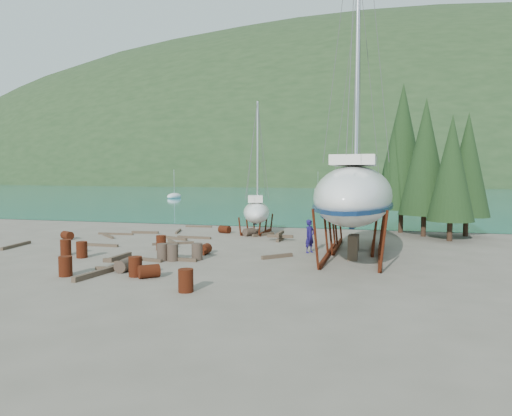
% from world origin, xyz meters
% --- Properties ---
extents(ground, '(600.00, 600.00, 0.00)m').
position_xyz_m(ground, '(0.00, 0.00, 0.00)').
color(ground, '#635B4E').
rests_on(ground, ground).
extents(bay_water, '(700.00, 700.00, 0.00)m').
position_xyz_m(bay_water, '(0.00, 315.00, 0.01)').
color(bay_water, '#1B7389').
rests_on(bay_water, ground).
extents(far_hill, '(800.00, 360.00, 110.00)m').
position_xyz_m(far_hill, '(0.00, 320.00, 0.00)').
color(far_hill, '#1F341A').
rests_on(far_hill, ground).
extents(far_house_left, '(6.60, 5.60, 5.60)m').
position_xyz_m(far_house_left, '(-60.00, 190.00, 2.92)').
color(far_house_left, beige).
rests_on(far_house_left, ground).
extents(far_house_center, '(6.60, 5.60, 5.60)m').
position_xyz_m(far_house_center, '(-20.00, 190.00, 2.92)').
color(far_house_center, beige).
rests_on(far_house_center, ground).
extents(far_house_right, '(6.60, 5.60, 5.60)m').
position_xyz_m(far_house_right, '(30.00, 190.00, 2.92)').
color(far_house_right, beige).
rests_on(far_house_right, ground).
extents(cypress_near_right, '(3.60, 3.60, 10.00)m').
position_xyz_m(cypress_near_right, '(12.50, 12.00, 5.79)').
color(cypress_near_right, black).
rests_on(cypress_near_right, ground).
extents(cypress_mid_right, '(3.06, 3.06, 8.50)m').
position_xyz_m(cypress_mid_right, '(14.00, 10.00, 4.92)').
color(cypress_mid_right, black).
rests_on(cypress_mid_right, ground).
extents(cypress_back_left, '(4.14, 4.14, 11.50)m').
position_xyz_m(cypress_back_left, '(11.00, 14.00, 6.66)').
color(cypress_back_left, black).
rests_on(cypress_back_left, ground).
extents(cypress_far_right, '(3.24, 3.24, 9.00)m').
position_xyz_m(cypress_far_right, '(15.50, 13.00, 5.21)').
color(cypress_far_right, black).
rests_on(cypress_far_right, ground).
extents(moored_boat_left, '(2.00, 5.00, 6.05)m').
position_xyz_m(moored_boat_left, '(-30.00, 60.00, 0.39)').
color(moored_boat_left, silver).
rests_on(moored_boat_left, ground).
extents(moored_boat_mid, '(2.00, 5.00, 6.05)m').
position_xyz_m(moored_boat_mid, '(10.00, 80.00, 0.39)').
color(moored_boat_mid, silver).
rests_on(moored_boat_mid, ground).
extents(moored_boat_far, '(2.00, 5.00, 6.05)m').
position_xyz_m(moored_boat_far, '(-8.00, 110.00, 0.39)').
color(moored_boat_far, silver).
rests_on(moored_boat_far, ground).
extents(large_sailboat_near, '(4.06, 13.51, 21.20)m').
position_xyz_m(large_sailboat_near, '(8.06, 1.82, 3.41)').
color(large_sailboat_near, silver).
rests_on(large_sailboat_near, ground).
extents(large_sailboat_far, '(4.71, 10.81, 16.54)m').
position_xyz_m(large_sailboat_far, '(7.98, 5.04, 2.70)').
color(large_sailboat_far, silver).
rests_on(large_sailboat_far, ground).
extents(small_sailboat_shore, '(3.56, 6.59, 10.08)m').
position_xyz_m(small_sailboat_shore, '(0.27, 10.59, 1.67)').
color(small_sailboat_shore, silver).
rests_on(small_sailboat_shore, ground).
extents(worker, '(0.75, 0.83, 1.91)m').
position_xyz_m(worker, '(5.55, 2.81, 0.95)').
color(worker, '#19114D').
rests_on(worker, ground).
extents(drum_1, '(0.64, 0.92, 0.58)m').
position_xyz_m(drum_1, '(-1.94, -4.61, 0.29)').
color(drum_1, '#2D2823').
rests_on(drum_1, ground).
extents(drum_2, '(1.04, 0.90, 0.58)m').
position_xyz_m(drum_2, '(-11.53, 3.86, 0.29)').
color(drum_2, '#5C250F').
rests_on(drum_2, ground).
extents(drum_3, '(0.58, 0.58, 0.88)m').
position_xyz_m(drum_3, '(-0.91, -5.38, 0.44)').
color(drum_3, '#5C250F').
rests_on(drum_3, ground).
extents(drum_4, '(1.03, 0.85, 0.58)m').
position_xyz_m(drum_4, '(-2.14, 10.08, 0.29)').
color(drum_4, '#5C250F').
rests_on(drum_4, ground).
extents(drum_5, '(0.58, 0.58, 0.88)m').
position_xyz_m(drum_5, '(0.17, -0.98, 0.44)').
color(drum_5, '#2D2823').
rests_on(drum_5, ground).
extents(drum_6, '(0.59, 0.89, 0.58)m').
position_xyz_m(drum_6, '(-0.09, 0.73, 0.29)').
color(drum_6, '#5C250F').
rests_on(drum_6, ground).
extents(drum_7, '(0.58, 0.58, 0.88)m').
position_xyz_m(drum_7, '(2.32, -7.28, 0.44)').
color(drum_7, '#5C250F').
rests_on(drum_7, ground).
extents(drum_8, '(0.58, 0.58, 0.88)m').
position_xyz_m(drum_8, '(-7.43, -1.57, 0.44)').
color(drum_8, '#5C250F').
rests_on(drum_8, ground).
extents(drum_10, '(0.58, 0.58, 0.88)m').
position_xyz_m(drum_10, '(-3.91, -6.13, 0.44)').
color(drum_10, '#5C250F').
rests_on(drum_10, ground).
extents(drum_11, '(0.97, 1.05, 0.58)m').
position_xyz_m(drum_11, '(0.17, 8.99, 0.29)').
color(drum_11, '#2D2823').
rests_on(drum_11, ground).
extents(drum_12, '(1.04, 1.02, 0.58)m').
position_xyz_m(drum_12, '(-0.20, -5.48, 0.29)').
color(drum_12, '#5C250F').
rests_on(drum_12, ground).
extents(drum_13, '(0.58, 0.58, 0.88)m').
position_xyz_m(drum_13, '(-6.08, -2.02, 0.44)').
color(drum_13, '#5C250F').
rests_on(drum_13, ground).
extents(drum_14, '(0.58, 0.58, 0.88)m').
position_xyz_m(drum_14, '(-3.12, 1.41, 0.44)').
color(drum_14, '#5C250F').
rests_on(drum_14, ground).
extents(drum_16, '(0.58, 0.58, 0.88)m').
position_xyz_m(drum_16, '(-0.94, -1.58, 0.44)').
color(drum_16, '#2D2823').
rests_on(drum_16, ground).
extents(drum_17, '(0.58, 0.58, 0.88)m').
position_xyz_m(drum_17, '(-1.53, -1.58, 0.44)').
color(drum_17, '#2D2823').
rests_on(drum_17, ground).
extents(timber_0, '(2.36, 0.26, 0.14)m').
position_xyz_m(timber_0, '(-5.63, 13.34, 0.07)').
color(timber_0, brown).
rests_on(timber_0, ground).
extents(timber_1, '(1.47, 1.51, 0.19)m').
position_xyz_m(timber_1, '(4.10, 0.68, 0.10)').
color(timber_1, brown).
rests_on(timber_1, ground).
extents(timber_2, '(2.11, 0.47, 0.19)m').
position_xyz_m(timber_2, '(-7.93, 8.21, 0.09)').
color(timber_2, brown).
rests_on(timber_2, ground).
extents(timber_3, '(2.97, 0.20, 0.15)m').
position_xyz_m(timber_3, '(-2.03, -4.54, 0.07)').
color(timber_3, brown).
rests_on(timber_3, ground).
extents(timber_4, '(1.40, 1.63, 0.17)m').
position_xyz_m(timber_4, '(-3.73, 4.20, 0.09)').
color(timber_4, brown).
rests_on(timber_4, ground).
extents(timber_5, '(2.79, 0.75, 0.16)m').
position_xyz_m(timber_5, '(-2.68, -1.85, 0.08)').
color(timber_5, brown).
rests_on(timber_5, ground).
extents(timber_6, '(1.28, 1.92, 0.19)m').
position_xyz_m(timber_6, '(1.13, 9.34, 0.10)').
color(timber_6, brown).
rests_on(timber_6, ground).
extents(timber_7, '(1.85, 0.27, 0.17)m').
position_xyz_m(timber_7, '(-0.54, -1.51, 0.09)').
color(timber_7, brown).
rests_on(timber_7, ground).
extents(timber_8, '(1.97, 0.96, 0.19)m').
position_xyz_m(timber_8, '(-4.19, 5.76, 0.09)').
color(timber_8, brown).
rests_on(timber_8, ground).
extents(timber_9, '(0.84, 2.31, 0.15)m').
position_xyz_m(timber_9, '(-5.85, 9.69, 0.08)').
color(timber_9, brown).
rests_on(timber_9, ground).
extents(timber_10, '(2.56, 0.24, 0.16)m').
position_xyz_m(timber_10, '(-3.22, 6.61, 0.08)').
color(timber_10, brown).
rests_on(timber_10, ground).
extents(timber_11, '(2.30, 1.61, 0.15)m').
position_xyz_m(timber_11, '(-3.40, 3.66, 0.08)').
color(timber_11, brown).
rests_on(timber_11, ground).
extents(timber_12, '(2.43, 0.21, 0.17)m').
position_xyz_m(timber_12, '(-7.44, 1.75, 0.08)').
color(timber_12, brown).
rests_on(timber_12, ground).
extents(timber_14, '(0.70, 2.89, 0.18)m').
position_xyz_m(timber_14, '(-12.43, 0.21, 0.09)').
color(timber_14, brown).
rests_on(timber_14, ground).
extents(timber_15, '(2.81, 0.36, 0.15)m').
position_xyz_m(timber_15, '(-9.72, 7.00, 0.07)').
color(timber_15, brown).
rests_on(timber_15, ground).
extents(timber_16, '(0.52, 2.77, 0.23)m').
position_xyz_m(timber_16, '(-2.63, -5.75, 0.11)').
color(timber_16, brown).
rests_on(timber_16, ground).
extents(timber_17, '(1.93, 1.74, 0.16)m').
position_xyz_m(timber_17, '(-9.54, 5.75, 0.08)').
color(timber_17, brown).
rests_on(timber_17, ground).
extents(timber_pile_fore, '(1.80, 1.80, 0.60)m').
position_xyz_m(timber_pile_fore, '(-2.68, -3.73, 0.30)').
color(timber_pile_fore, brown).
rests_on(timber_pile_fore, ground).
extents(timber_pile_aft, '(1.80, 1.80, 0.60)m').
position_xyz_m(timber_pile_aft, '(2.86, 7.21, 0.30)').
color(timber_pile_aft, brown).
rests_on(timber_pile_aft, ground).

